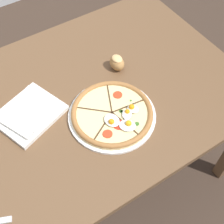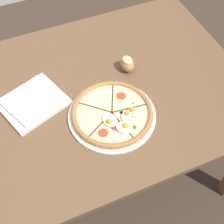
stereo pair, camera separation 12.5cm
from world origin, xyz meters
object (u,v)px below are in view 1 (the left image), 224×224
dining_table (78,112)px  pizza (112,114)px  bread_piece_near (117,63)px  napkin_folded (29,113)px

dining_table → pizza: bearing=-61.7°
bread_piece_near → dining_table: bearing=-166.1°
dining_table → bread_piece_near: bearing=13.9°
bread_piece_near → napkin_folded: bearing=-176.3°
dining_table → bread_piece_near: (0.25, 0.06, 0.12)m
pizza → bread_piece_near: 0.27m
dining_table → bread_piece_near: bread_piece_near is taller
pizza → napkin_folded: pizza is taller
pizza → bread_piece_near: bread_piece_near is taller
dining_table → pizza: size_ratio=4.12×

